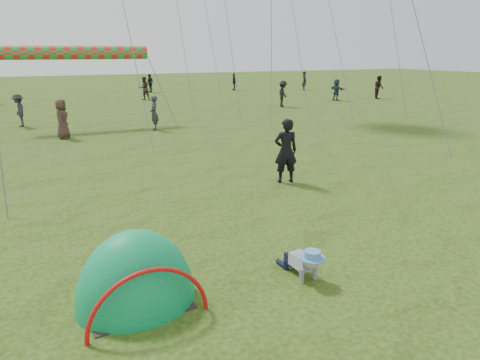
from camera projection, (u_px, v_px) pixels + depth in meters
name	position (u px, v px, depth m)	size (l,w,h in m)	color
ground	(349.00, 288.00, 6.76)	(140.00, 140.00, 0.00)	#1E370A
crawling_toddler	(304.00, 261.00, 7.02)	(0.53, 0.75, 0.58)	black
popup_tent	(137.00, 302.00, 6.38)	(1.77, 1.46, 2.29)	#0C7739
standing_adult	(286.00, 151.00, 12.01)	(0.67, 0.44, 1.83)	black
crowd_person_0	(304.00, 81.00, 41.58)	(0.65, 0.43, 1.78)	black
crowd_person_1	(379.00, 87.00, 33.88)	(0.87, 0.68, 1.80)	black
crowd_person_2	(234.00, 82.00, 41.55)	(0.95, 0.39, 1.62)	black
crowd_person_3	(19.00, 110.00, 21.10)	(1.05, 0.60, 1.62)	#28292E
crowd_person_7	(144.00, 88.00, 33.16)	(0.86, 0.67, 1.76)	#322824
crowd_person_8	(150.00, 83.00, 39.12)	(0.98, 0.41, 1.68)	black
crowd_person_9	(283.00, 94.00, 28.81)	(1.13, 0.65, 1.74)	black
crowd_person_10	(62.00, 119.00, 18.25)	(0.82, 0.53, 1.67)	#402C26
crowd_person_11	(336.00, 90.00, 32.57)	(1.50, 0.48, 1.62)	#263A49
crowd_person_12	(154.00, 113.00, 20.21)	(0.59, 0.39, 1.61)	#292B34
rainbow_tube_kite	(77.00, 53.00, 20.46)	(0.64, 0.64, 6.64)	red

